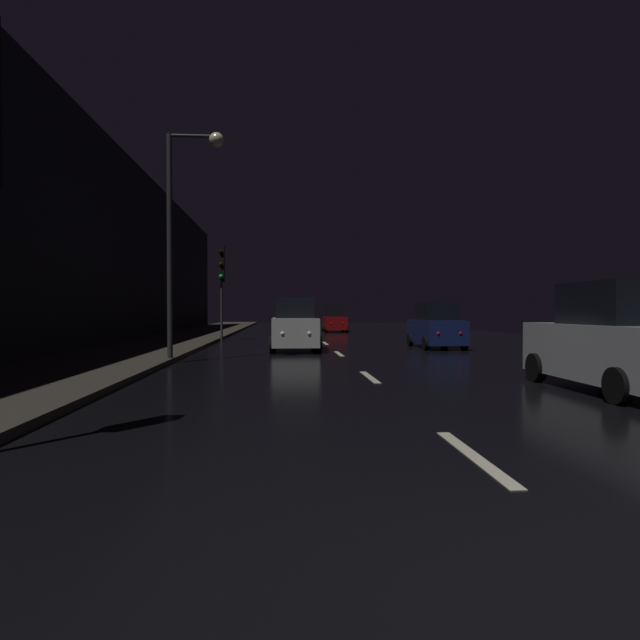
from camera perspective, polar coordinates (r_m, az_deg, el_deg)
The scene contains 10 objects.
ground at distance 27.18m, azimuth 0.31°, elevation -2.35°, with size 27.45×84.00×0.02m, color black.
sidewalk_left at distance 27.65m, azimuth -15.46°, elevation -2.15°, with size 4.40×84.00×0.15m, color #38332B.
building_facade_left at distance 25.10m, azimuth -23.00°, elevation 8.03°, with size 0.80×63.00×9.36m, color black.
lane_centerline at distance 23.03m, azimuth 1.09°, elevation -2.91°, with size 0.16×38.30×0.01m.
traffic_light_far_left at distance 28.17m, azimuth -10.53°, elevation 5.09°, with size 0.31×0.46×4.94m.
streetlamp_overhead at distance 16.74m, azimuth -14.24°, elevation 11.45°, with size 1.70×0.44×6.93m.
car_approaching_headlights at distance 21.19m, azimuth -2.74°, elevation -0.66°, with size 1.93×4.18×2.11m.
car_parked_right_near at distance 11.84m, azimuth 29.15°, elevation -2.02°, with size 1.95×4.23×2.13m.
car_parked_right_far at distance 22.99m, azimuth 12.33°, elevation -0.76°, with size 1.76×3.82×1.92m.
car_distant_taillights at distance 39.72m, azimuth 1.58°, elevation -0.06°, with size 1.70×3.69×1.86m.
Camera 1 is at (-2.05, -2.56, 1.57)m, focal length 29.84 mm.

